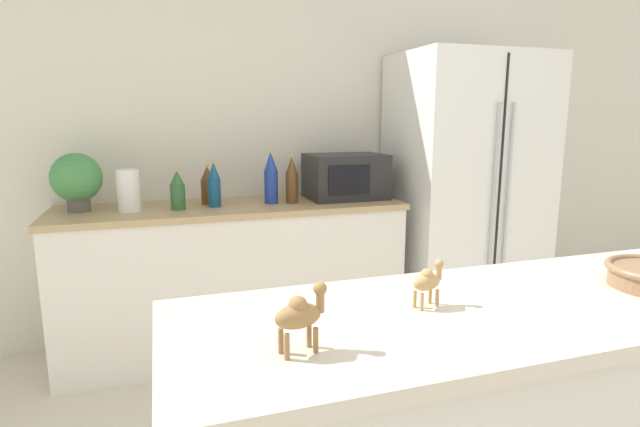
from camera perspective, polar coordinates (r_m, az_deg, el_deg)
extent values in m
cube|color=silver|center=(3.40, -1.99, 8.80)|extent=(8.00, 0.06, 2.55)
cube|color=silver|center=(3.11, -9.72, -7.43)|extent=(1.99, 0.60, 0.86)
cube|color=tan|center=(3.00, -9.99, 0.68)|extent=(2.02, 0.63, 0.03)
cube|color=white|center=(3.51, 16.25, 2.32)|extent=(0.94, 0.70, 1.80)
cube|color=black|center=(3.23, 19.75, 1.40)|extent=(0.01, 0.01, 1.73)
cylinder|color=#B2B5BA|center=(3.17, 19.32, 2.92)|extent=(0.02, 0.02, 0.99)
cylinder|color=#B2B5BA|center=(3.24, 20.73, 2.97)|extent=(0.02, 0.02, 0.99)
cube|color=beige|center=(1.39, 21.92, -9.84)|extent=(1.79, 0.58, 0.03)
cylinder|color=#595451|center=(3.04, -25.85, 1.04)|extent=(0.12, 0.12, 0.09)
sphere|color=#478E4C|center=(3.02, -26.08, 3.72)|extent=(0.27, 0.27, 0.27)
cylinder|color=white|center=(2.93, -21.04, 2.47)|extent=(0.12, 0.12, 0.23)
cube|color=black|center=(3.18, 2.91, 4.27)|extent=(0.48, 0.36, 0.28)
cube|color=black|center=(3.00, 3.40, 3.85)|extent=(0.26, 0.01, 0.17)
cylinder|color=brown|center=(3.04, -12.69, 2.43)|extent=(0.08, 0.08, 0.15)
cone|color=brown|center=(3.03, -12.78, 4.56)|extent=(0.08, 0.08, 0.08)
cylinder|color=gold|center=(3.02, -12.82, 5.41)|extent=(0.03, 0.03, 0.01)
cylinder|color=navy|center=(2.94, -11.98, 2.37)|extent=(0.07, 0.07, 0.17)
cone|color=navy|center=(2.92, -12.08, 4.88)|extent=(0.07, 0.07, 0.09)
cylinder|color=gold|center=(2.92, -12.12, 5.87)|extent=(0.03, 0.03, 0.01)
cylinder|color=navy|center=(3.00, -5.61, 3.04)|extent=(0.08, 0.08, 0.20)
cone|color=navy|center=(2.98, -5.66, 5.99)|extent=(0.08, 0.08, 0.11)
cylinder|color=gold|center=(2.98, -5.69, 7.13)|extent=(0.03, 0.03, 0.01)
cylinder|color=brown|center=(3.01, -3.24, 2.92)|extent=(0.07, 0.07, 0.18)
cone|color=brown|center=(2.99, -3.26, 5.57)|extent=(0.07, 0.07, 0.10)
cylinder|color=gold|center=(2.99, -3.28, 6.61)|extent=(0.03, 0.03, 0.01)
cylinder|color=#2D6033|center=(2.90, -15.93, 1.82)|extent=(0.08, 0.08, 0.14)
cone|color=#2D6033|center=(2.88, -16.05, 3.98)|extent=(0.08, 0.08, 0.08)
cylinder|color=gold|center=(2.88, -16.09, 4.84)|extent=(0.03, 0.03, 0.01)
ellipsoid|color=olive|center=(0.99, -2.52, -11.63)|extent=(0.10, 0.06, 0.05)
sphere|color=olive|center=(0.98, -2.54, -10.43)|extent=(0.04, 0.04, 0.04)
cylinder|color=olive|center=(1.00, 0.01, -9.88)|extent=(0.02, 0.02, 0.05)
sphere|color=olive|center=(1.00, 0.01, -8.58)|extent=(0.03, 0.03, 0.03)
cylinder|color=olive|center=(1.04, -1.26, -13.67)|extent=(0.01, 0.01, 0.05)
cylinder|color=olive|center=(1.01, -0.49, -14.30)|extent=(0.01, 0.01, 0.05)
cylinder|color=olive|center=(1.01, -4.50, -14.30)|extent=(0.01, 0.01, 0.05)
cylinder|color=olive|center=(0.99, -3.81, -14.97)|extent=(0.01, 0.01, 0.05)
ellipsoid|color=tan|center=(1.25, 12.09, -7.66)|extent=(0.09, 0.06, 0.04)
sphere|color=tan|center=(1.25, 12.13, -6.85)|extent=(0.03, 0.03, 0.03)
cylinder|color=tan|center=(1.27, 13.43, -6.46)|extent=(0.01, 0.01, 0.04)
sphere|color=tan|center=(1.27, 13.47, -5.60)|extent=(0.02, 0.02, 0.02)
cylinder|color=tan|center=(1.29, 12.46, -9.08)|extent=(0.01, 0.01, 0.04)
cylinder|color=tan|center=(1.28, 13.24, -9.38)|extent=(0.01, 0.01, 0.04)
cylinder|color=tan|center=(1.26, 10.77, -9.57)|extent=(0.01, 0.01, 0.04)
cylinder|color=tan|center=(1.24, 11.56, -9.88)|extent=(0.01, 0.01, 0.04)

